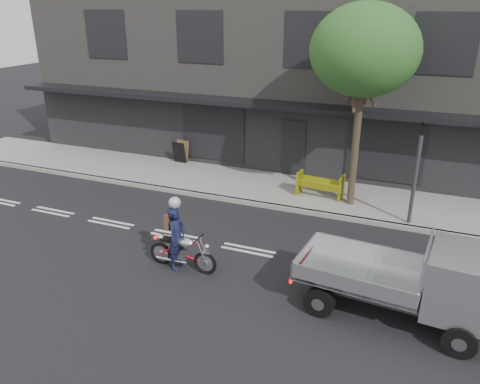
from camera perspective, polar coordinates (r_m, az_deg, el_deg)
The scene contains 11 objects.
ground at distance 13.66m, azimuth 1.02°, elevation -7.09°, with size 80.00×80.00×0.00m, color black.
sidewalk at distance 17.68m, azimuth 6.48°, elevation 0.07°, with size 32.00×3.20×0.15m, color gray.
kerb at distance 16.26m, azimuth 4.94°, elevation -1.89°, with size 32.00×0.20×0.15m, color gray.
building_main at distance 23.01m, azimuth 11.58°, elevation 15.01°, with size 26.00×10.00×8.00m, color slate.
street_tree at distance 15.55m, azimuth 14.95°, elevation 16.28°, with size 3.40×3.40×6.74m.
traffic_light_pole at distance 15.35m, azimuth 20.56°, elevation 1.57°, with size 0.12×0.12×3.50m.
motorcycle at distance 12.63m, azimuth -7.04°, elevation -7.14°, with size 2.00×0.58×1.03m.
rider at distance 12.53m, azimuth -7.72°, elevation -5.60°, with size 0.64×0.42×1.76m, color #131736.
flatbed_ute at distance 11.01m, azimuth 23.76°, elevation -10.06°, with size 4.48×2.15×2.01m.
construction_barrier at distance 16.79m, azimuth 9.57°, elevation 0.63°, with size 1.63×0.65×0.91m, color #FDF90D, non-canonical shape.
sandwich_board at distance 20.53m, azimuth -7.44°, elevation 4.79°, with size 0.60×0.40×0.94m, color black, non-canonical shape.
Camera 1 is at (4.23, -11.16, 6.66)m, focal length 35.00 mm.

